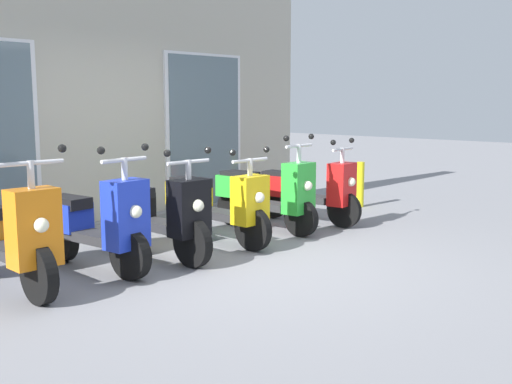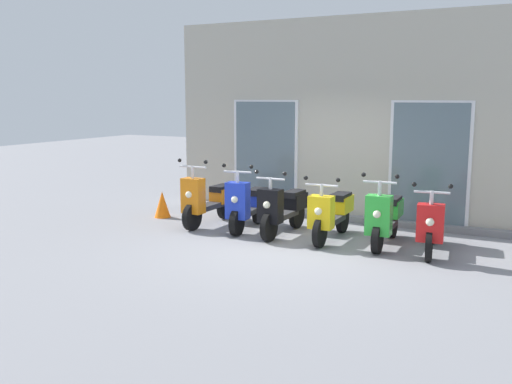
{
  "view_description": "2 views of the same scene",
  "coord_description": "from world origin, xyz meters",
  "px_view_note": "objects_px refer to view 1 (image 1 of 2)",
  "views": [
    {
      "loc": [
        -4.27,
        -4.2,
        1.62
      ],
      "look_at": [
        0.74,
        0.5,
        0.59
      ],
      "focal_mm": 42.46,
      "sensor_mm": 36.0,
      "label": 1
    },
    {
      "loc": [
        3.68,
        -8.16,
        2.38
      ],
      "look_at": [
        -0.78,
        0.34,
        0.79
      ],
      "focal_mm": 40.76,
      "sensor_mm": 36.0,
      "label": 2
    }
  ],
  "objects_px": {
    "scooter_yellow": "(217,203)",
    "scooter_red": "(308,189)",
    "curb_bollard": "(360,184)",
    "scooter_orange": "(8,237)",
    "scooter_green": "(267,194)",
    "scooter_blue": "(95,224)",
    "scooter_black": "(158,214)"
  },
  "relations": [
    {
      "from": "scooter_green",
      "to": "scooter_red",
      "type": "bearing_deg",
      "value": -5.08
    },
    {
      "from": "scooter_yellow",
      "to": "scooter_red",
      "type": "height_order",
      "value": "scooter_red"
    },
    {
      "from": "scooter_blue",
      "to": "scooter_orange",
      "type": "bearing_deg",
      "value": 178.96
    },
    {
      "from": "scooter_blue",
      "to": "scooter_red",
      "type": "bearing_deg",
      "value": -0.61
    },
    {
      "from": "scooter_black",
      "to": "curb_bollard",
      "type": "height_order",
      "value": "scooter_black"
    },
    {
      "from": "scooter_red",
      "to": "curb_bollard",
      "type": "distance_m",
      "value": 1.55
    },
    {
      "from": "scooter_black",
      "to": "curb_bollard",
      "type": "distance_m",
      "value": 4.05
    },
    {
      "from": "scooter_orange",
      "to": "scooter_black",
      "type": "distance_m",
      "value": 1.56
    },
    {
      "from": "scooter_blue",
      "to": "curb_bollard",
      "type": "height_order",
      "value": "scooter_blue"
    },
    {
      "from": "scooter_blue",
      "to": "scooter_red",
      "type": "relative_size",
      "value": 0.96
    },
    {
      "from": "scooter_black",
      "to": "scooter_blue",
      "type": "bearing_deg",
      "value": 177.05
    },
    {
      "from": "scooter_orange",
      "to": "scooter_yellow",
      "type": "relative_size",
      "value": 1.01
    },
    {
      "from": "scooter_blue",
      "to": "scooter_yellow",
      "type": "bearing_deg",
      "value": 0.04
    },
    {
      "from": "scooter_black",
      "to": "scooter_orange",
      "type": "bearing_deg",
      "value": 178.08
    },
    {
      "from": "scooter_green",
      "to": "scooter_red",
      "type": "relative_size",
      "value": 0.99
    },
    {
      "from": "scooter_orange",
      "to": "scooter_black",
      "type": "relative_size",
      "value": 1.01
    },
    {
      "from": "scooter_green",
      "to": "scooter_red",
      "type": "height_order",
      "value": "scooter_green"
    },
    {
      "from": "scooter_yellow",
      "to": "curb_bollard",
      "type": "xyz_separation_m",
      "value": [
        3.17,
        0.15,
        -0.11
      ]
    },
    {
      "from": "scooter_blue",
      "to": "scooter_red",
      "type": "xyz_separation_m",
      "value": [
        3.23,
        -0.03,
        -0.01
      ]
    },
    {
      "from": "scooter_green",
      "to": "scooter_black",
      "type": "bearing_deg",
      "value": -177.75
    },
    {
      "from": "scooter_orange",
      "to": "scooter_black",
      "type": "bearing_deg",
      "value": -1.92
    },
    {
      "from": "scooter_orange",
      "to": "scooter_red",
      "type": "distance_m",
      "value": 4.07
    },
    {
      "from": "scooter_red",
      "to": "scooter_orange",
      "type": "bearing_deg",
      "value": 179.31
    },
    {
      "from": "scooter_yellow",
      "to": "curb_bollard",
      "type": "height_order",
      "value": "scooter_yellow"
    },
    {
      "from": "scooter_orange",
      "to": "scooter_blue",
      "type": "relative_size",
      "value": 1.08
    },
    {
      "from": "scooter_blue",
      "to": "scooter_green",
      "type": "height_order",
      "value": "scooter_blue"
    },
    {
      "from": "scooter_yellow",
      "to": "curb_bollard",
      "type": "bearing_deg",
      "value": 2.72
    },
    {
      "from": "scooter_red",
      "to": "curb_bollard",
      "type": "bearing_deg",
      "value": 6.9
    },
    {
      "from": "scooter_orange",
      "to": "scooter_green",
      "type": "xyz_separation_m",
      "value": [
        3.33,
        0.02,
        0.0
      ]
    },
    {
      "from": "scooter_blue",
      "to": "scooter_red",
      "type": "distance_m",
      "value": 3.23
    },
    {
      "from": "scooter_blue",
      "to": "scooter_black",
      "type": "distance_m",
      "value": 0.72
    },
    {
      "from": "scooter_orange",
      "to": "scooter_blue",
      "type": "height_order",
      "value": "scooter_orange"
    }
  ]
}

